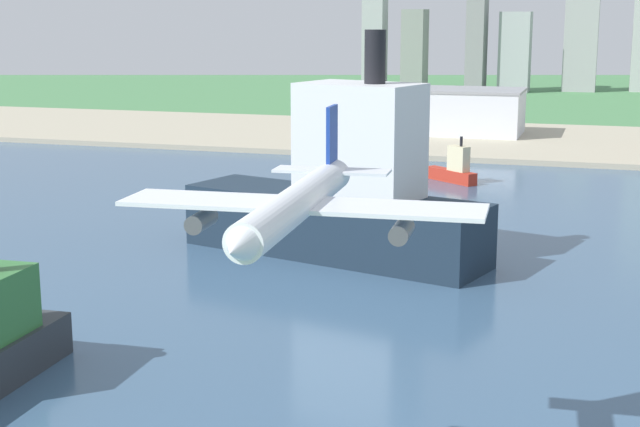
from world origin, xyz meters
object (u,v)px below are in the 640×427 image
at_px(warehouse_main, 457,111).
at_px(airplane_landing, 297,204).
at_px(cargo_ship, 343,195).
at_px(tugboat_small, 454,169).

bearing_deg(warehouse_main, airplane_landing, -83.69).
relative_size(cargo_ship, warehouse_main, 1.28).
xyz_separation_m(airplane_landing, cargo_ship, (-31.38, 130.11, -24.17)).
distance_m(airplane_landing, tugboat_small, 253.53).
bearing_deg(tugboat_small, warehouse_main, 98.66).
relative_size(airplane_landing, tugboat_small, 2.09).
relative_size(cargo_ship, tugboat_small, 3.94).
xyz_separation_m(cargo_ship, tugboat_small, (9.24, 119.96, -11.20)).
bearing_deg(warehouse_main, cargo_ship, -87.52).
xyz_separation_m(airplane_landing, warehouse_main, (-42.34, 382.76, -26.70)).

